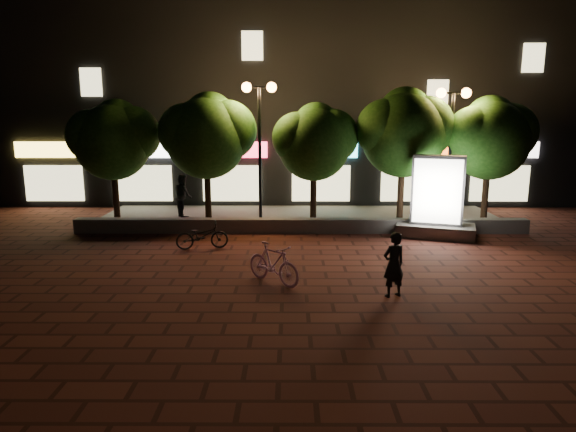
{
  "coord_description": "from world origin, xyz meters",
  "views": [
    {
      "loc": [
        -0.37,
        -13.21,
        4.06
      ],
      "look_at": [
        -0.44,
        1.5,
        1.1
      ],
      "focal_mm": 31.03,
      "sensor_mm": 36.0,
      "label": 1
    }
  ],
  "objects_px": {
    "street_lamp_right": "(452,121)",
    "street_lamp_left": "(259,117)",
    "tree_far_right": "(491,135)",
    "ad_kiosk": "(437,204)",
    "tree_right": "(405,130)",
    "scooter_pink": "(273,263)",
    "scooter_parked": "(202,236)",
    "tree_left": "(208,133)",
    "tree_far_left": "(114,137)",
    "tree_mid": "(315,139)",
    "pedestrian": "(183,195)",
    "rider": "(394,265)"
  },
  "relations": [
    {
      "from": "tree_far_right",
      "to": "scooter_parked",
      "type": "height_order",
      "value": "tree_far_right"
    },
    {
      "from": "tree_far_right",
      "to": "street_lamp_right",
      "type": "height_order",
      "value": "street_lamp_right"
    },
    {
      "from": "tree_far_right",
      "to": "pedestrian",
      "type": "height_order",
      "value": "tree_far_right"
    },
    {
      "from": "tree_mid",
      "to": "scooter_pink",
      "type": "height_order",
      "value": "tree_mid"
    },
    {
      "from": "street_lamp_right",
      "to": "scooter_parked",
      "type": "relative_size",
      "value": 3.09
    },
    {
      "from": "ad_kiosk",
      "to": "street_lamp_left",
      "type": "bearing_deg",
      "value": 164.01
    },
    {
      "from": "tree_far_right",
      "to": "ad_kiosk",
      "type": "distance_m",
      "value": 3.88
    },
    {
      "from": "tree_left",
      "to": "ad_kiosk",
      "type": "distance_m",
      "value": 8.62
    },
    {
      "from": "rider",
      "to": "street_lamp_left",
      "type": "bearing_deg",
      "value": -88.88
    },
    {
      "from": "tree_far_left",
      "to": "tree_left",
      "type": "distance_m",
      "value": 3.51
    },
    {
      "from": "street_lamp_right",
      "to": "pedestrian",
      "type": "xyz_separation_m",
      "value": [
        -10.18,
        1.26,
        -2.95
      ]
    },
    {
      "from": "tree_left",
      "to": "street_lamp_left",
      "type": "bearing_deg",
      "value": -7.7
    },
    {
      "from": "street_lamp_right",
      "to": "rider",
      "type": "bearing_deg",
      "value": -114.97
    },
    {
      "from": "scooter_parked",
      "to": "pedestrian",
      "type": "bearing_deg",
      "value": 6.04
    },
    {
      "from": "street_lamp_right",
      "to": "ad_kiosk",
      "type": "height_order",
      "value": "street_lamp_right"
    },
    {
      "from": "tree_left",
      "to": "scooter_parked",
      "type": "xyz_separation_m",
      "value": [
        0.33,
        -3.68,
        -3.02
      ]
    },
    {
      "from": "tree_far_right",
      "to": "ad_kiosk",
      "type": "bearing_deg",
      "value": -140.49
    },
    {
      "from": "tree_mid",
      "to": "rider",
      "type": "bearing_deg",
      "value": -79.69
    },
    {
      "from": "street_lamp_left",
      "to": "street_lamp_right",
      "type": "height_order",
      "value": "street_lamp_left"
    },
    {
      "from": "tree_right",
      "to": "scooter_parked",
      "type": "xyz_separation_m",
      "value": [
        -6.97,
        -3.68,
        -3.14
      ]
    },
    {
      "from": "tree_left",
      "to": "tree_right",
      "type": "relative_size",
      "value": 0.97
    },
    {
      "from": "scooter_pink",
      "to": "rider",
      "type": "xyz_separation_m",
      "value": [
        2.77,
        -0.91,
        0.25
      ]
    },
    {
      "from": "tree_mid",
      "to": "street_lamp_right",
      "type": "relative_size",
      "value": 0.9
    },
    {
      "from": "scooter_parked",
      "to": "tree_far_right",
      "type": "bearing_deg",
      "value": -82.53
    },
    {
      "from": "tree_far_left",
      "to": "tree_right",
      "type": "height_order",
      "value": "tree_right"
    },
    {
      "from": "scooter_pink",
      "to": "tree_far_right",
      "type": "bearing_deg",
      "value": -5.46
    },
    {
      "from": "pedestrian",
      "to": "street_lamp_left",
      "type": "bearing_deg",
      "value": -138.95
    },
    {
      "from": "tree_mid",
      "to": "tree_far_left",
      "type": "bearing_deg",
      "value": 180.0
    },
    {
      "from": "tree_far_right",
      "to": "pedestrian",
      "type": "relative_size",
      "value": 2.77
    },
    {
      "from": "pedestrian",
      "to": "rider",
      "type": "bearing_deg",
      "value": -170.27
    },
    {
      "from": "tree_mid",
      "to": "scooter_pink",
      "type": "distance_m",
      "value": 7.56
    },
    {
      "from": "scooter_pink",
      "to": "scooter_parked",
      "type": "distance_m",
      "value": 3.99
    },
    {
      "from": "tree_mid",
      "to": "street_lamp_left",
      "type": "relative_size",
      "value": 0.87
    },
    {
      "from": "tree_left",
      "to": "tree_far_right",
      "type": "distance_m",
      "value": 10.5
    },
    {
      "from": "street_lamp_right",
      "to": "street_lamp_left",
      "type": "bearing_deg",
      "value": 180.0
    },
    {
      "from": "tree_right",
      "to": "tree_far_right",
      "type": "relative_size",
      "value": 1.06
    },
    {
      "from": "tree_far_right",
      "to": "tree_right",
      "type": "bearing_deg",
      "value": 180.0
    },
    {
      "from": "street_lamp_right",
      "to": "pedestrian",
      "type": "bearing_deg",
      "value": 172.92
    },
    {
      "from": "tree_left",
      "to": "pedestrian",
      "type": "distance_m",
      "value": 2.97
    },
    {
      "from": "scooter_pink",
      "to": "pedestrian",
      "type": "relative_size",
      "value": 0.98
    },
    {
      "from": "street_lamp_right",
      "to": "scooter_pink",
      "type": "xyz_separation_m",
      "value": [
        -6.29,
        -6.66,
        -3.39
      ]
    },
    {
      "from": "rider",
      "to": "pedestrian",
      "type": "relative_size",
      "value": 0.88
    },
    {
      "from": "tree_far_left",
      "to": "pedestrian",
      "type": "xyz_separation_m",
      "value": [
        2.27,
        1.0,
        -2.35
      ]
    },
    {
      "from": "tree_mid",
      "to": "scooter_parked",
      "type": "height_order",
      "value": "tree_mid"
    },
    {
      "from": "tree_far_right",
      "to": "scooter_parked",
      "type": "relative_size",
      "value": 2.96
    },
    {
      "from": "tree_far_left",
      "to": "tree_left",
      "type": "height_order",
      "value": "tree_left"
    },
    {
      "from": "tree_far_left",
      "to": "tree_right",
      "type": "relative_size",
      "value": 0.91
    },
    {
      "from": "scooter_pink",
      "to": "scooter_parked",
      "type": "bearing_deg",
      "value": 78.73
    },
    {
      "from": "street_lamp_left",
      "to": "tree_left",
      "type": "bearing_deg",
      "value": 172.3
    },
    {
      "from": "pedestrian",
      "to": "ad_kiosk",
      "type": "bearing_deg",
      "value": -135.25
    }
  ]
}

